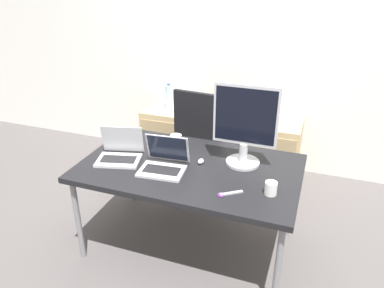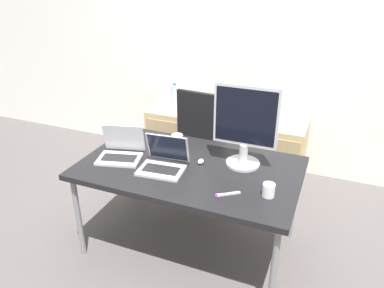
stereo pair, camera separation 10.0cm
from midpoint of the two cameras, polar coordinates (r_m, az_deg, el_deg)
ground_plane at (r=3.06m, az=0.63°, el=-14.97°), size 14.00×14.00×0.00m
wall_back at (r=3.85m, az=9.52°, el=14.96°), size 10.00×0.05×2.60m
desk at (r=2.68m, az=0.70°, el=-4.16°), size 1.54×0.92×0.70m
office_chair at (r=3.50m, az=3.49°, el=-1.73°), size 0.56×0.58×1.05m
cabinet_left at (r=4.10m, az=-1.85°, el=1.45°), size 0.48×0.50×0.63m
cabinet_right at (r=3.82m, az=13.85°, el=-1.23°), size 0.48×0.50×0.63m
water_bottle at (r=3.94m, az=-1.93°, el=7.27°), size 0.08×0.08×0.26m
laptop_left at (r=2.60m, az=-3.30°, el=-2.85°), size 0.33×0.30×0.23m
laptop_right at (r=2.78m, az=-9.77°, el=-1.15°), size 0.35×0.33×0.23m
monitor at (r=2.57m, az=9.22°, el=2.72°), size 0.45×0.24×0.58m
mouse at (r=2.68m, az=2.42°, el=-2.68°), size 0.04×0.06×0.03m
coffee_cup_white at (r=2.36m, az=12.80°, el=-6.87°), size 0.08×0.08×0.09m
coffee_cup_brown at (r=2.86m, az=-1.25°, el=0.28°), size 0.09×0.09×0.12m
scissors at (r=2.34m, az=6.31°, el=-7.66°), size 0.15×0.12×0.01m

